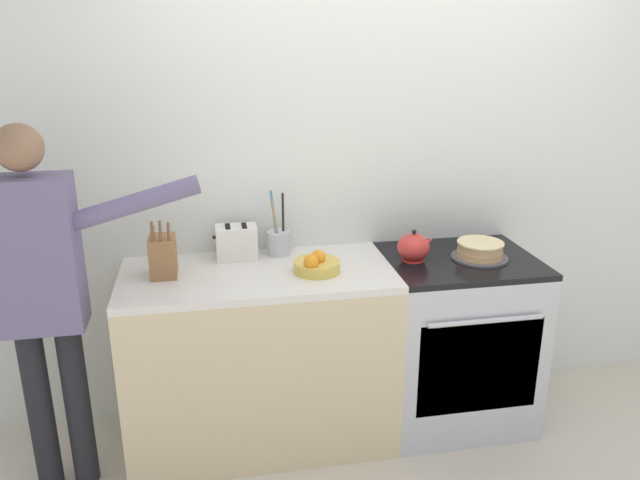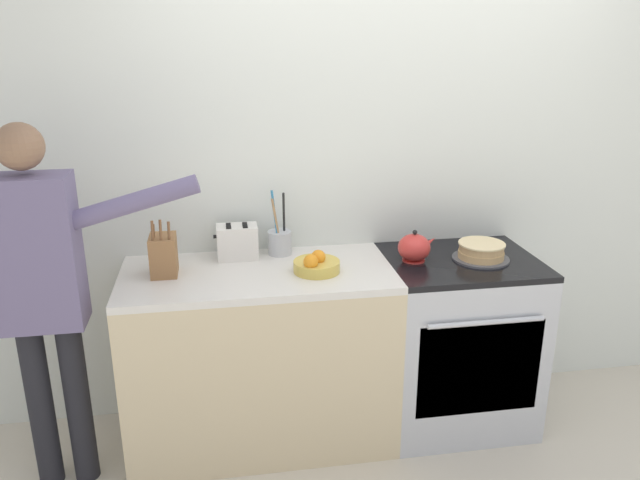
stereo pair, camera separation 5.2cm
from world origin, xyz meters
name	(u,v)px [view 2 (the right image)]	position (x,y,z in m)	size (l,w,h in m)	color
ground_plane	(410,458)	(0.00, 0.00, 0.00)	(16.00, 16.00, 0.00)	beige
wall_back	(385,171)	(0.00, 0.65, 1.30)	(8.00, 0.04, 2.60)	silver
counter_cabinet	(261,356)	(-0.70, 0.31, 0.46)	(1.29, 0.63, 0.91)	beige
stove_range	(456,340)	(0.32, 0.31, 0.46)	(0.75, 0.66, 0.91)	#B7BABF
layer_cake	(481,252)	(0.41, 0.29, 0.95)	(0.28, 0.28, 0.09)	#4C4C51
tea_kettle	(414,248)	(0.08, 0.33, 0.98)	(0.20, 0.16, 0.16)	red
knife_block	(163,255)	(-1.13, 0.35, 1.01)	(0.12, 0.16, 0.28)	olive
utensil_crock	(280,241)	(-0.57, 0.53, 0.98)	(0.12, 0.12, 0.33)	#B7BABF
fruit_bowl	(316,265)	(-0.43, 0.26, 0.95)	(0.22, 0.22, 0.11)	gold
toaster	(237,242)	(-0.78, 0.51, 1.00)	(0.22, 0.13, 0.17)	silver
person_baker	(43,282)	(-1.61, 0.13, 1.00)	(0.94, 0.20, 1.66)	black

